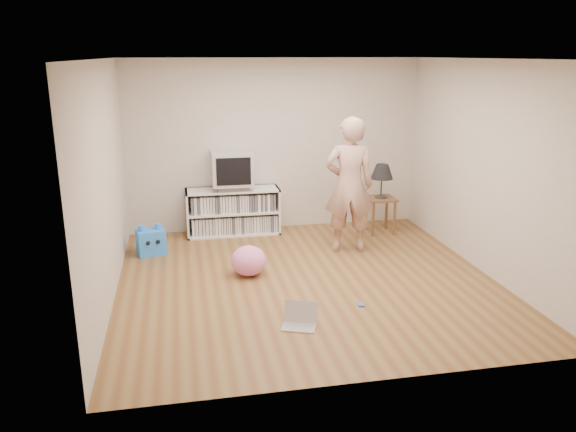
# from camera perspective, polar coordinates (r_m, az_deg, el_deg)

# --- Properties ---
(ground) EXTENTS (4.50, 4.50, 0.00)m
(ground) POSITION_cam_1_polar(r_m,az_deg,el_deg) (6.88, 1.91, -6.52)
(ground) COLOR brown
(ground) RESTS_ON ground
(walls) EXTENTS (4.52, 4.52, 2.60)m
(walls) POSITION_cam_1_polar(r_m,az_deg,el_deg) (6.50, 2.01, 4.13)
(walls) COLOR beige
(walls) RESTS_ON ground
(ceiling) EXTENTS (4.50, 4.50, 0.01)m
(ceiling) POSITION_cam_1_polar(r_m,az_deg,el_deg) (6.35, 2.13, 15.67)
(ceiling) COLOR white
(ceiling) RESTS_ON walls
(media_unit) EXTENTS (1.40, 0.45, 0.70)m
(media_unit) POSITION_cam_1_polar(r_m,az_deg,el_deg) (8.57, -5.61, 0.50)
(media_unit) COLOR white
(media_unit) RESTS_ON ground
(dvd_deck) EXTENTS (0.45, 0.35, 0.07)m
(dvd_deck) POSITION_cam_1_polar(r_m,az_deg,el_deg) (8.46, -5.67, 2.98)
(dvd_deck) COLOR gray
(dvd_deck) RESTS_ON media_unit
(crt_tv) EXTENTS (0.60, 0.53, 0.50)m
(crt_tv) POSITION_cam_1_polar(r_m,az_deg,el_deg) (8.40, -5.72, 4.87)
(crt_tv) COLOR #AEAEB4
(crt_tv) RESTS_ON dvd_deck
(side_table) EXTENTS (0.42, 0.42, 0.55)m
(side_table) POSITION_cam_1_polar(r_m,az_deg,el_deg) (8.68, 9.37, 1.00)
(side_table) COLOR brown
(side_table) RESTS_ON ground
(table_lamp) EXTENTS (0.34, 0.34, 0.52)m
(table_lamp) POSITION_cam_1_polar(r_m,az_deg,el_deg) (8.55, 9.53, 4.40)
(table_lamp) COLOR #333333
(table_lamp) RESTS_ON side_table
(person) EXTENTS (0.74, 0.55, 1.87)m
(person) POSITION_cam_1_polar(r_m,az_deg,el_deg) (7.68, 6.23, 3.12)
(person) COLOR tan
(person) RESTS_ON ground
(laptop) EXTENTS (0.41, 0.37, 0.23)m
(laptop) POSITION_cam_1_polar(r_m,az_deg,el_deg) (5.78, 1.23, -10.44)
(laptop) COLOR silver
(laptop) RESTS_ON ground
(playing_cards) EXTENTS (0.08, 0.10, 0.02)m
(playing_cards) POSITION_cam_1_polar(r_m,az_deg,el_deg) (6.27, 7.42, -8.92)
(playing_cards) COLOR #4264B1
(playing_cards) RESTS_ON ground
(plush_blue) EXTENTS (0.42, 0.37, 0.42)m
(plush_blue) POSITION_cam_1_polar(r_m,az_deg,el_deg) (7.91, -13.75, -2.53)
(plush_blue) COLOR #2783FF
(plush_blue) RESTS_ON ground
(plush_pink) EXTENTS (0.47, 0.47, 0.37)m
(plush_pink) POSITION_cam_1_polar(r_m,az_deg,el_deg) (6.99, -4.03, -4.56)
(plush_pink) COLOR pink
(plush_pink) RESTS_ON ground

